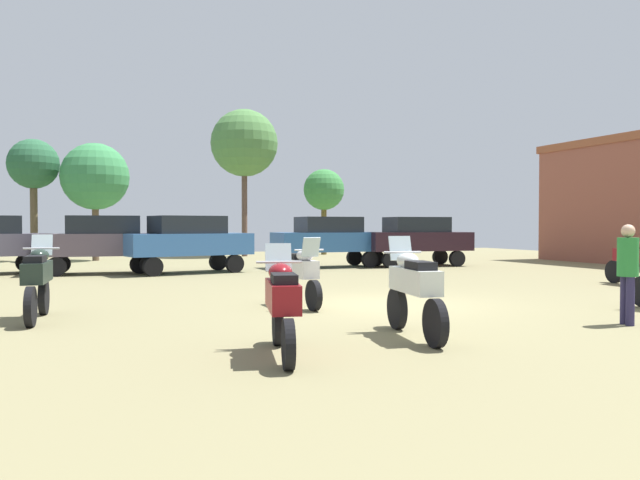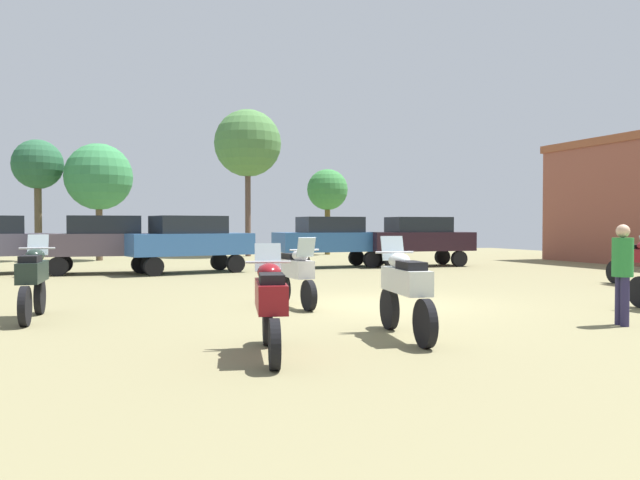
{
  "view_description": "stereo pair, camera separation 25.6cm",
  "coord_description": "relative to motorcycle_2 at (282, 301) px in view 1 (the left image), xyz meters",
  "views": [
    {
      "loc": [
        -6.33,
        -11.64,
        1.72
      ],
      "look_at": [
        1.06,
        6.63,
        1.23
      ],
      "focal_mm": 34.95,
      "sensor_mm": 36.0,
      "label": 1
    },
    {
      "loc": [
        -6.09,
        -11.73,
        1.72
      ],
      "look_at": [
        1.06,
        6.63,
        1.23
      ],
      "focal_mm": 34.95,
      "sensor_mm": 36.0,
      "label": 2
    }
  ],
  "objects": [
    {
      "name": "tree_4",
      "position": [
        -4.03,
        24.11,
        3.71
      ],
      "size": [
        2.3,
        2.3,
        5.65
      ],
      "color": "brown",
      "rests_on": "ground"
    },
    {
      "name": "ground_plane",
      "position": [
        3.78,
        4.04,
        -0.72
      ],
      "size": [
        44.0,
        52.0,
        0.02
      ],
      "color": "#7E7651"
    },
    {
      "name": "motorcycle_4",
      "position": [
        2.26,
        0.52,
        0.04
      ],
      "size": [
        0.69,
        2.24,
        1.51
      ],
      "rotation": [
        0.0,
        0.0,
        -0.17
      ],
      "color": "black",
      "rests_on": "ground"
    },
    {
      "name": "motorcycle_3",
      "position": [
        1.88,
        4.44,
        0.0
      ],
      "size": [
        0.62,
        2.08,
        1.45
      ],
      "rotation": [
        0.0,
        0.0,
        3.17
      ],
      "color": "black",
      "rests_on": "ground"
    },
    {
      "name": "car_4",
      "position": [
        -1.41,
        15.03,
        0.46
      ],
      "size": [
        4.44,
        2.17,
        2.0
      ],
      "rotation": [
        0.0,
        0.0,
        1.48
      ],
      "color": "black",
      "rests_on": "ground"
    },
    {
      "name": "motorcycle_2",
      "position": [
        0.0,
        0.0,
        0.0
      ],
      "size": [
        0.75,
        2.09,
        1.44
      ],
      "rotation": [
        0.0,
        0.0,
        -0.23
      ],
      "color": "black",
      "rests_on": "ground"
    },
    {
      "name": "car_1",
      "position": [
        6.99,
        15.07,
        0.46
      ],
      "size": [
        4.31,
        1.82,
        2.0
      ],
      "rotation": [
        0.0,
        0.0,
        1.57
      ],
      "color": "black",
      "rests_on": "ground"
    },
    {
      "name": "person_1",
      "position": [
        6.19,
        0.16,
        0.29
      ],
      "size": [
        0.43,
        0.43,
        1.7
      ],
      "rotation": [
        0.0,
        0.0,
        1.26
      ],
      "color": "#292447",
      "rests_on": "ground"
    },
    {
      "name": "tree_2",
      "position": [
        -1.37,
        23.44,
        3.22
      ],
      "size": [
        3.13,
        3.13,
        5.52
      ],
      "color": "brown",
      "rests_on": "ground"
    },
    {
      "name": "motorcycle_7",
      "position": [
        -3.06,
        4.46,
        0.03
      ],
      "size": [
        0.62,
        2.16,
        1.51
      ],
      "rotation": [
        0.0,
        0.0,
        -0.1
      ],
      "color": "black",
      "rests_on": "ground"
    },
    {
      "name": "car_2",
      "position": [
        1.3,
        14.23,
        0.46
      ],
      "size": [
        4.56,
        2.59,
        2.0
      ],
      "rotation": [
        0.0,
        0.0,
        1.76
      ],
      "color": "black",
      "rests_on": "ground"
    },
    {
      "name": "tree_3",
      "position": [
        6.19,
        24.75,
        5.3
      ],
      "size": [
        3.57,
        3.57,
        7.83
      ],
      "color": "brown",
      "rests_on": "ground"
    },
    {
      "name": "car_5",
      "position": [
        10.61,
        14.43,
        0.46
      ],
      "size": [
        4.44,
        2.17,
        2.0
      ],
      "rotation": [
        0.0,
        0.0,
        1.48
      ],
      "color": "black",
      "rests_on": "ground"
    },
    {
      "name": "tree_6",
      "position": [
        10.86,
        24.94,
        2.92
      ],
      "size": [
        2.31,
        2.31,
        4.83
      ],
      "color": "brown",
      "rests_on": "ground"
    },
    {
      "name": "motorcycle_6",
      "position": [
        12.04,
        5.08,
        0.03
      ],
      "size": [
        0.63,
        2.25,
        1.49
      ],
      "rotation": [
        0.0,
        0.0,
        3.03
      ],
      "color": "black",
      "rests_on": "ground"
    }
  ]
}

